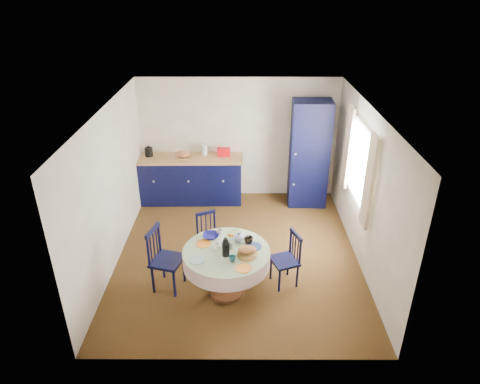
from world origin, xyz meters
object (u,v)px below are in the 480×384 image
at_px(chair_far, 209,237).
at_px(mug_c, 249,240).
at_px(chair_left, 164,259).
at_px(mug_a, 216,247).
at_px(mug_b, 232,259).
at_px(cobalt_bowl, 211,236).
at_px(dining_table, 227,258).
at_px(pantry_cabinet, 309,154).
at_px(mug_d, 219,232).
at_px(chair_right, 287,259).
at_px(kitchen_counter, 190,178).

relative_size(chair_far, mug_c, 6.40).
distance_m(chair_left, mug_a, 0.84).
distance_m(mug_b, cobalt_bowl, 0.68).
relative_size(chair_left, chair_far, 1.20).
height_order(chair_left, cobalt_bowl, chair_left).
distance_m(dining_table, cobalt_bowl, 0.45).
distance_m(pantry_cabinet, chair_far, 2.80).
distance_m(mug_b, mug_c, 0.51).
bearing_deg(mug_c, chair_left, -177.99).
height_order(mug_a, mug_b, mug_a).
bearing_deg(dining_table, mug_d, 107.65).
bearing_deg(chair_right, mug_b, -78.54).
height_order(mug_b, mug_d, mug_d).
bearing_deg(chair_right, mug_c, -105.59).
bearing_deg(chair_right, cobalt_bowl, -115.20).
bearing_deg(chair_left, kitchen_counter, 13.95).
relative_size(chair_right, mug_a, 7.51).
bearing_deg(mug_a, chair_left, 171.42).
height_order(kitchen_counter, cobalt_bowl, kitchen_counter).
relative_size(pantry_cabinet, chair_far, 2.58).
bearing_deg(mug_b, cobalt_bowl, 119.01).
bearing_deg(chair_far, pantry_cabinet, 21.50).
relative_size(dining_table, mug_b, 13.00).
bearing_deg(chair_left, dining_table, -83.56).
height_order(kitchen_counter, mug_d, kitchen_counter).
relative_size(dining_table, mug_c, 9.60).
height_order(chair_left, mug_c, chair_left).
height_order(mug_c, mug_d, mug_c).
bearing_deg(dining_table, kitchen_counter, 106.09).
bearing_deg(chair_far, mug_a, -103.41).
relative_size(chair_far, mug_d, 8.47).
relative_size(pantry_cabinet, mug_b, 22.38).
xyz_separation_m(chair_left, mug_c, (1.24, 0.04, 0.30)).
bearing_deg(mug_b, pantry_cabinet, 64.79).
relative_size(pantry_cabinet, chair_left, 2.14).
relative_size(mug_b, mug_c, 0.74).
height_order(kitchen_counter, chair_far, kitchen_counter).
relative_size(kitchen_counter, cobalt_bowl, 9.03).
distance_m(mug_d, cobalt_bowl, 0.14).
distance_m(dining_table, mug_d, 0.47).
bearing_deg(chair_right, chair_left, -107.53).
distance_m(chair_left, chair_far, 0.95).
xyz_separation_m(dining_table, mug_a, (-0.15, 0.03, 0.17)).
xyz_separation_m(pantry_cabinet, mug_d, (-1.68, -2.43, -0.27)).
bearing_deg(kitchen_counter, dining_table, -74.66).
bearing_deg(chair_right, dining_table, -95.21).
relative_size(mug_c, mug_d, 1.32).
bearing_deg(mug_c, dining_table, -148.18).
distance_m(kitchen_counter, chair_right, 3.23).
height_order(pantry_cabinet, mug_b, pantry_cabinet).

